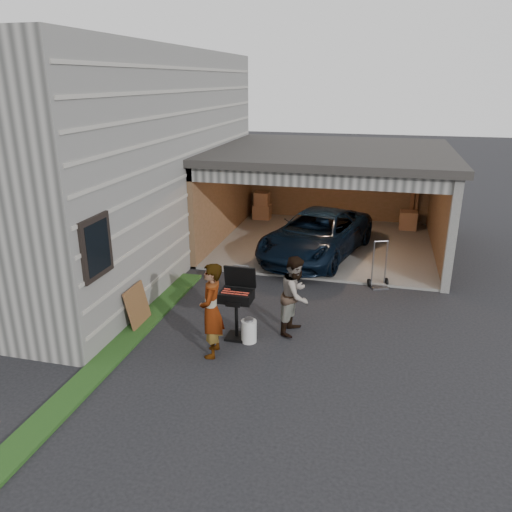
# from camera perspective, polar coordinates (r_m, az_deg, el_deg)

# --- Properties ---
(ground) EXTENTS (80.00, 80.00, 0.00)m
(ground) POSITION_cam_1_polar(r_m,az_deg,el_deg) (9.63, -1.11, -10.04)
(ground) COLOR black
(ground) RESTS_ON ground
(house) EXTENTS (7.00, 11.00, 5.50)m
(house) POSITION_cam_1_polar(r_m,az_deg,el_deg) (14.75, -20.23, 10.56)
(house) COLOR #474744
(house) RESTS_ON ground
(groundcover_strip) EXTENTS (0.50, 8.00, 0.06)m
(groundcover_strip) POSITION_cam_1_polar(r_m,az_deg,el_deg) (9.62, -16.04, -10.72)
(groundcover_strip) COLOR #193814
(groundcover_strip) RESTS_ON ground
(garage) EXTENTS (6.80, 6.30, 2.90)m
(garage) POSITION_cam_1_polar(r_m,az_deg,el_deg) (15.21, 8.51, 8.40)
(garage) COLOR #605E59
(garage) RESTS_ON ground
(minivan) EXTENTS (3.10, 4.85, 1.24)m
(minivan) POSITION_cam_1_polar(r_m,az_deg,el_deg) (13.99, 6.93, 2.22)
(minivan) COLOR black
(minivan) RESTS_ON ground
(woman) EXTENTS (0.50, 0.69, 1.76)m
(woman) POSITION_cam_1_polar(r_m,az_deg,el_deg) (8.93, -5.11, -6.22)
(woman) COLOR #A4B8CE
(woman) RESTS_ON ground
(man) EXTENTS (0.73, 0.87, 1.58)m
(man) POSITION_cam_1_polar(r_m,az_deg,el_deg) (9.77, 4.56, -4.46)
(man) COLOR #441F1A
(man) RESTS_ON ground
(bbq_grill) EXTENTS (0.62, 0.55, 1.39)m
(bbq_grill) POSITION_cam_1_polar(r_m,az_deg,el_deg) (9.52, -2.22, -4.84)
(bbq_grill) COLOR black
(bbq_grill) RESTS_ON ground
(propane_tank) EXTENTS (0.38, 0.38, 0.44)m
(propane_tank) POSITION_cam_1_polar(r_m,az_deg,el_deg) (9.61, -0.81, -8.59)
(propane_tank) COLOR silver
(propane_tank) RESTS_ON ground
(plywood_panel) EXTENTS (0.21, 0.76, 0.84)m
(plywood_panel) POSITION_cam_1_polar(r_m,az_deg,el_deg) (10.42, -13.37, -5.61)
(plywood_panel) COLOR brown
(plywood_panel) RESTS_ON ground
(hand_truck) EXTENTS (0.53, 0.48, 1.17)m
(hand_truck) POSITION_cam_1_polar(r_m,az_deg,el_deg) (12.40, 13.87, -2.47)
(hand_truck) COLOR slate
(hand_truck) RESTS_ON ground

